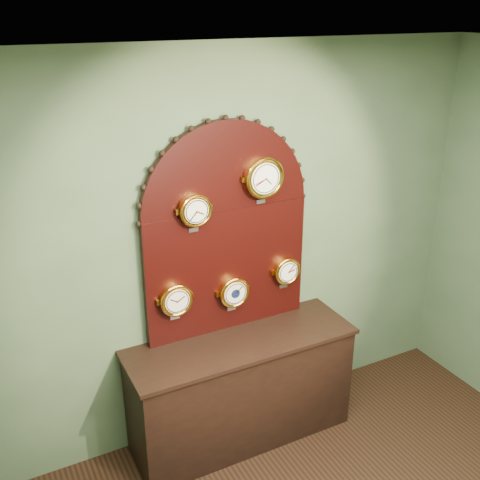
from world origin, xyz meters
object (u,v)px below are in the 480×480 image
hygrometer (176,300)px  barometer (234,292)px  tide_clock (286,271)px  display_board (226,224)px  roman_clock (195,210)px  arabic_clock (264,178)px  shop_counter (241,391)px

hygrometer → barometer: (0.43, -0.00, -0.05)m
barometer → tide_clock: (0.43, 0.00, 0.07)m
display_board → tide_clock: 0.62m
roman_clock → arabic_clock: size_ratio=0.81×
shop_counter → tide_clock: size_ratio=6.22×
roman_clock → arabic_clock: arabic_clock is taller
shop_counter → hygrometer: 0.89m
arabic_clock → tide_clock: (0.20, 0.00, -0.73)m
hygrometer → barometer: size_ratio=1.02×
display_board → roman_clock: 0.31m
hygrometer → shop_counter: bearing=-20.4°
arabic_clock → hygrometer: (-0.66, 0.00, -0.75)m
roman_clock → shop_counter: bearing=-31.1°
shop_counter → arabic_clock: (0.24, 0.15, 1.53)m
arabic_clock → shop_counter: bearing=-148.1°
roman_clock → hygrometer: (-0.16, -0.00, -0.61)m
shop_counter → arabic_clock: size_ratio=4.79×
hygrometer → barometer: 0.43m
display_board → arabic_clock: bearing=-15.6°
arabic_clock → hygrometer: arabic_clock is taller
hygrometer → barometer: bearing=-0.0°
display_board → tide_clock: size_ratio=5.95×
display_board → arabic_clock: display_board is taller
display_board → hygrometer: 0.61m
shop_counter → hygrometer: (-0.41, 0.15, 0.78)m
hygrometer → tide_clock: (0.86, 0.00, 0.02)m
barometer → display_board: bearing=104.6°
shop_counter → roman_clock: 1.42m
display_board → hygrometer: size_ratio=5.44×
roman_clock → tide_clock: roman_clock is taller
roman_clock → hygrometer: size_ratio=0.96×
shop_counter → display_board: size_ratio=1.05×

